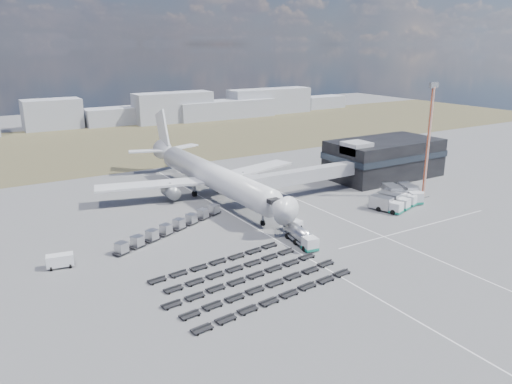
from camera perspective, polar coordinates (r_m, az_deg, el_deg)
ground at (r=91.94m, az=3.79°, el=-5.48°), size 420.00×420.00×0.00m
grass_strip at (r=189.20m, az=-15.89°, el=5.42°), size 420.00×90.00×0.01m
lane_markings at (r=99.72m, az=7.39°, el=-3.79°), size 47.12×110.00×0.01m
terminal at (r=138.01m, az=14.38°, el=3.82°), size 30.40×16.40×11.00m
jet_bridge at (r=114.94m, az=4.44°, el=1.69°), size 30.30×3.80×7.05m
airliner at (r=116.84m, az=-5.36°, el=2.03°), size 51.59×64.53×17.62m
skyline at (r=224.60m, az=-20.15°, el=8.47°), size 304.18×21.89×23.70m
fuel_tanker at (r=89.86m, az=5.09°, el=-4.99°), size 3.72×9.71×3.06m
pushback_tug at (r=97.09m, az=4.27°, el=-3.79°), size 3.58×2.21×1.53m
utility_van at (r=86.37m, az=-21.49°, el=-7.36°), size 4.40×2.58×2.22m
catering_truck at (r=121.29m, az=-1.39°, el=0.80°), size 3.91×6.89×2.98m
service_trucks_near at (r=114.71m, az=15.81°, el=-0.75°), size 14.39×10.61×2.86m
service_trucks_far at (r=118.25m, az=16.36°, el=-0.19°), size 9.13×9.86×3.21m
uld_row at (r=96.30m, az=-9.51°, el=-3.92°), size 26.22×13.15×1.89m
baggage_dollies at (r=76.67m, az=-1.01°, el=-9.86°), size 30.09×19.75×0.66m
floodlight_mast at (r=120.65m, az=19.10°, el=5.50°), size 2.46×2.03×26.34m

